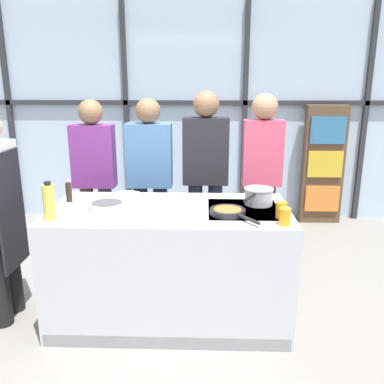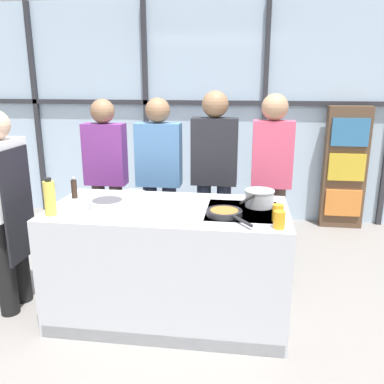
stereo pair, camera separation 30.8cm
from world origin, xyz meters
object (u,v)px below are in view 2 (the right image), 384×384
at_px(spectator_center_right, 214,171).
at_px(mixing_bowl, 107,203).
at_px(juice_glass_far, 278,213).
at_px(oil_bottle, 50,198).
at_px(frying_pan, 225,213).
at_px(pepper_grinder, 74,188).
at_px(saucepan, 259,198).
at_px(spectator_center_left, 159,173).
at_px(white_plate, 131,193).
at_px(spectator_far_right, 272,171).
at_px(chef, 5,202).
at_px(spectator_far_left, 106,172).
at_px(juice_glass_near, 279,220).

height_order(spectator_center_right, mixing_bowl, spectator_center_right).
distance_m(mixing_bowl, juice_glass_far, 1.25).
bearing_deg(mixing_bowl, juice_glass_far, -6.30).
relative_size(spectator_center_right, oil_bottle, 6.42).
xyz_separation_m(frying_pan, pepper_grinder, (-1.23, 0.28, 0.06)).
xyz_separation_m(saucepan, mixing_bowl, (-1.13, -0.18, -0.04)).
bearing_deg(spectator_center_left, juice_glass_far, 133.93).
distance_m(white_plate, juice_glass_far, 1.28).
xyz_separation_m(saucepan, oil_bottle, (-1.46, -0.40, 0.06)).
bearing_deg(mixing_bowl, spectator_center_right, 53.10).
bearing_deg(spectator_far_right, spectator_center_right, 0.00).
bearing_deg(chef, spectator_far_right, 114.77).
height_order(chef, spectator_far_left, spectator_far_left).
bearing_deg(frying_pan, mixing_bowl, 175.16).
xyz_separation_m(frying_pan, mixing_bowl, (-0.88, 0.07, 0.01)).
relative_size(spectator_center_right, frying_pan, 4.30).
height_order(oil_bottle, juice_glass_near, oil_bottle).
xyz_separation_m(chef, pepper_grinder, (0.48, 0.20, 0.08)).
bearing_deg(frying_pan, spectator_center_left, 123.95).
distance_m(spectator_center_left, frying_pan, 1.25).
height_order(spectator_center_right, saucepan, spectator_center_right).
bearing_deg(saucepan, pepper_grinder, 178.96).
bearing_deg(spectator_center_right, frying_pan, 98.94).
bearing_deg(oil_bottle, juice_glass_far, 3.14).
xyz_separation_m(spectator_center_right, frying_pan, (0.16, -1.04, -0.07)).
height_order(saucepan, white_plate, saucepan).
xyz_separation_m(chef, oil_bottle, (0.49, -0.22, 0.12)).
bearing_deg(pepper_grinder, spectator_far_right, 25.25).
height_order(saucepan, mixing_bowl, saucepan).
bearing_deg(spectator_far_left, spectator_center_right, 180.00).
relative_size(chef, spectator_far_left, 0.98).
height_order(spectator_far_right, saucepan, spectator_far_right).
distance_m(oil_bottle, pepper_grinder, 0.43).
xyz_separation_m(spectator_far_left, spectator_far_right, (1.60, -0.00, 0.06)).
height_order(frying_pan, saucepan, saucepan).
relative_size(chef, saucepan, 4.22).
relative_size(juice_glass_near, juice_glass_far, 1.00).
height_order(spectator_center_left, spectator_center_right, spectator_center_right).
bearing_deg(juice_glass_far, spectator_center_right, 115.48).
relative_size(spectator_center_left, frying_pan, 4.14).
height_order(spectator_center_left, mixing_bowl, spectator_center_left).
xyz_separation_m(spectator_far_left, saucepan, (1.48, -0.78, 0.02)).
height_order(mixing_bowl, juice_glass_near, juice_glass_near).
distance_m(spectator_center_right, mixing_bowl, 1.20).
xyz_separation_m(chef, saucepan, (1.95, 0.18, 0.06)).
bearing_deg(spectator_far_left, mixing_bowl, 109.87).
bearing_deg(juice_glass_near, chef, 172.36).
distance_m(saucepan, juice_glass_far, 0.34).
bearing_deg(juice_glass_far, pepper_grinder, 167.85).
distance_m(spectator_center_right, frying_pan, 1.05).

